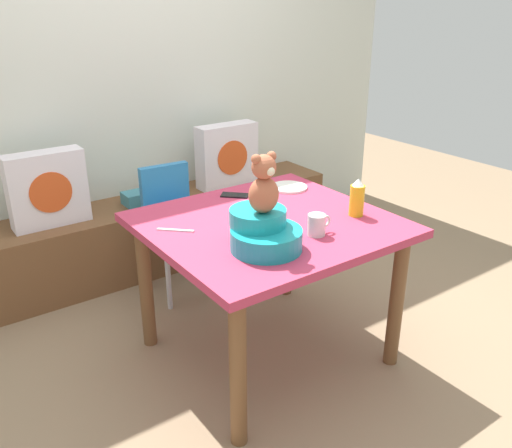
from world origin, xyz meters
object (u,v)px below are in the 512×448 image
Objects in this scene: pillow_floral_left at (47,189)px; dinner_plate_far at (289,187)px; dining_table at (268,241)px; pillow_floral_right at (227,155)px; coffee_mug at (317,225)px; book_stack at (139,198)px; teddy_bear at (264,185)px; ketchup_bottle at (357,198)px; cell_phone at (235,195)px; highchair at (174,214)px; infant_seat_teal at (263,232)px; dinner_plate_near at (263,218)px.

pillow_floral_left reaches higher than dinner_plate_far.
pillow_floral_left reaches higher than dining_table.
pillow_floral_right reaches higher than coffee_mug.
book_stack is 1.58m from teddy_bear.
teddy_bear is at bearing -176.32° from ketchup_bottle.
coffee_mug is 0.83× the size of cell_phone.
dining_table is at bearing -84.84° from highchair.
ketchup_bottle is (0.46, -1.01, 0.31)m from highchair.
pillow_floral_right is 1.76× the size of teddy_bear.
dinner_plate_far is (0.37, 0.31, 0.11)m from dining_table.
ketchup_bottle is (0.58, 0.04, 0.02)m from infant_seat_teal.
dining_table is 5.95× the size of ketchup_bottle.
pillow_floral_left is at bearing 85.14° from cell_phone.
dining_table is 0.84m from highchair.
highchair is 4.27× the size of ketchup_bottle.
pillow_floral_right is at bearing 78.37° from dinner_plate_far.
infant_seat_teal reaches higher than book_stack.
coffee_mug is (0.27, -0.03, -0.02)m from infant_seat_teal.
highchair reaches higher than book_stack.
dinner_plate_near is at bearing -85.51° from book_stack.
dinner_plate_far is at bearing -57.49° from cell_phone.
book_stack is at bearing 86.81° from teddy_bear.
pillow_floral_left is 1.55m from infant_seat_teal.
coffee_mug is at bearing -63.24° from pillow_floral_left.
dinner_plate_near is (0.06, -0.80, 0.22)m from highchair.
coffee_mug is 0.30m from dinner_plate_near.
teddy_bear reaches higher than highchair.
teddy_bear is 1.25× the size of dinner_plate_near.
highchair is at bearing 98.21° from coffee_mug.
dinner_plate_near is 1.39× the size of cell_phone.
dining_table is (0.67, -1.25, -0.05)m from pillow_floral_left.
book_stack is at bearing 94.87° from dining_table.
highchair is 2.39× the size of infant_seat_teal.
dinner_plate_far is (0.56, 0.53, -0.27)m from teddy_bear.
dinner_plate_near is at bearing -61.41° from pillow_floral_left.
teddy_bear reaches higher than book_stack.
teddy_bear is at bearing -125.44° from dinner_plate_near.
pillow_floral_left is 2.20× the size of book_stack.
teddy_bear is at bearing -157.82° from cell_phone.
book_stack is at bearing 55.64° from cell_phone.
pillow_floral_right is 0.40× the size of dining_table.
teddy_bear is 1.74× the size of cell_phone.
coffee_mug is at bearing -81.79° from highchair.
ketchup_bottle is 1.28× the size of cell_phone.
pillow_floral_right is 2.38× the size of ketchup_bottle.
infant_seat_teal is at bearing 174.14° from coffee_mug.
ketchup_bottle is (1.06, -1.43, 0.15)m from pillow_floral_left.
dinner_plate_near is (-0.40, 0.22, -0.08)m from ketchup_bottle.
ketchup_bottle is 0.32m from coffee_mug.
pillow_floral_left reaches higher than coffee_mug.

